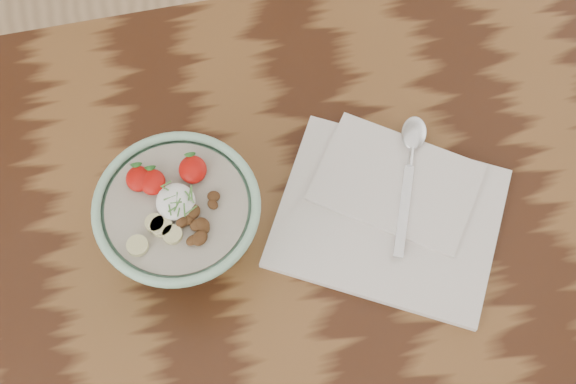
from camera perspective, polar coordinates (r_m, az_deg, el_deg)
table at (r=107.49cm, az=-6.29°, el=-9.56°), size 160.00×90.00×75.00cm
breakfast_bowl at (r=95.54cm, az=-7.66°, el=-1.97°), size 19.33×19.33×12.54cm
napkin at (r=102.32cm, az=7.28°, el=-1.29°), size 34.52×32.53×1.68cm
spoon at (r=104.70cm, az=8.78°, el=2.84°), size 9.55×19.31×1.04cm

